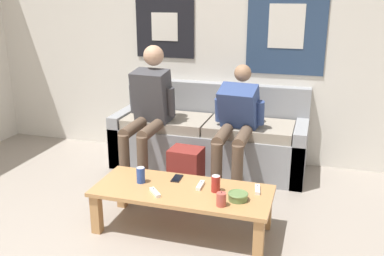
{
  "coord_description": "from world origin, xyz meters",
  "views": [
    {
      "loc": [
        1.33,
        -1.67,
        1.74
      ],
      "look_at": [
        0.36,
        1.55,
        0.68
      ],
      "focal_mm": 40.0,
      "sensor_mm": 36.0,
      "label": 1
    }
  ],
  "objects_px": {
    "drink_can_red": "(216,184)",
    "game_controller_near_right": "(257,189)",
    "backpack": "(186,173)",
    "person_seated_teen": "(236,123)",
    "coffee_table": "(182,195)",
    "person_seated_adult": "(148,108)",
    "pillar_candle": "(221,199)",
    "drink_can_blue": "(141,175)",
    "couch": "(209,139)",
    "game_controller_near_left": "(200,185)",
    "ceramic_bowl": "(238,196)",
    "game_controller_far_center": "(155,192)",
    "cell_phone": "(177,178)"
  },
  "relations": [
    {
      "from": "backpack",
      "to": "pillar_candle",
      "type": "relative_size",
      "value": 4.02
    },
    {
      "from": "person_seated_adult",
      "to": "game_controller_near_left",
      "type": "height_order",
      "value": "person_seated_adult"
    },
    {
      "from": "coffee_table",
      "to": "person_seated_teen",
      "type": "relative_size",
      "value": 1.2
    },
    {
      "from": "drink_can_red",
      "to": "game_controller_near_left",
      "type": "height_order",
      "value": "drink_can_red"
    },
    {
      "from": "pillar_candle",
      "to": "person_seated_teen",
      "type": "bearing_deg",
      "value": 96.27
    },
    {
      "from": "pillar_candle",
      "to": "cell_phone",
      "type": "bearing_deg",
      "value": 142.5
    },
    {
      "from": "drink_can_blue",
      "to": "game_controller_near_left",
      "type": "distance_m",
      "value": 0.47
    },
    {
      "from": "couch",
      "to": "ceramic_bowl",
      "type": "height_order",
      "value": "couch"
    },
    {
      "from": "coffee_table",
      "to": "drink_can_blue",
      "type": "height_order",
      "value": "drink_can_blue"
    },
    {
      "from": "person_seated_teen",
      "to": "ceramic_bowl",
      "type": "bearing_deg",
      "value": -77.57
    },
    {
      "from": "person_seated_teen",
      "to": "game_controller_near_right",
      "type": "distance_m",
      "value": 0.89
    },
    {
      "from": "couch",
      "to": "person_seated_teen",
      "type": "bearing_deg",
      "value": -47.46
    },
    {
      "from": "backpack",
      "to": "game_controller_far_center",
      "type": "xyz_separation_m",
      "value": [
        -0.01,
        -0.72,
        0.15
      ]
    },
    {
      "from": "couch",
      "to": "cell_phone",
      "type": "distance_m",
      "value": 1.13
    },
    {
      "from": "couch",
      "to": "game_controller_near_right",
      "type": "distance_m",
      "value": 1.34
    },
    {
      "from": "backpack",
      "to": "person_seated_teen",
      "type": "bearing_deg",
      "value": 41.26
    },
    {
      "from": "drink_can_blue",
      "to": "game_controller_far_center",
      "type": "relative_size",
      "value": 0.96
    },
    {
      "from": "coffee_table",
      "to": "person_seated_adult",
      "type": "relative_size",
      "value": 1.05
    },
    {
      "from": "drink_can_red",
      "to": "game_controller_near_right",
      "type": "bearing_deg",
      "value": 18.35
    },
    {
      "from": "pillar_candle",
      "to": "drink_can_blue",
      "type": "bearing_deg",
      "value": 164.28
    },
    {
      "from": "person_seated_teen",
      "to": "backpack",
      "type": "height_order",
      "value": "person_seated_teen"
    },
    {
      "from": "game_controller_near_right",
      "to": "drink_can_red",
      "type": "bearing_deg",
      "value": -161.65
    },
    {
      "from": "pillar_candle",
      "to": "game_controller_near_right",
      "type": "bearing_deg",
      "value": 55.86
    },
    {
      "from": "person_seated_adult",
      "to": "backpack",
      "type": "bearing_deg",
      "value": -33.78
    },
    {
      "from": "cell_phone",
      "to": "drink_can_red",
      "type": "bearing_deg",
      "value": -20.26
    },
    {
      "from": "pillar_candle",
      "to": "cell_phone",
      "type": "height_order",
      "value": "pillar_candle"
    },
    {
      "from": "coffee_table",
      "to": "pillar_candle",
      "type": "distance_m",
      "value": 0.39
    },
    {
      "from": "couch",
      "to": "game_controller_near_left",
      "type": "bearing_deg",
      "value": -78.56
    },
    {
      "from": "person_seated_teen",
      "to": "drink_can_red",
      "type": "relative_size",
      "value": 8.9
    },
    {
      "from": "game_controller_far_center",
      "to": "game_controller_near_right",
      "type": "bearing_deg",
      "value": 20.57
    },
    {
      "from": "game_controller_near_left",
      "to": "coffee_table",
      "type": "bearing_deg",
      "value": -146.62
    },
    {
      "from": "couch",
      "to": "game_controller_far_center",
      "type": "distance_m",
      "value": 1.43
    },
    {
      "from": "ceramic_bowl",
      "to": "game_controller_near_right",
      "type": "bearing_deg",
      "value": 59.09
    },
    {
      "from": "game_controller_far_center",
      "to": "cell_phone",
      "type": "bearing_deg",
      "value": 76.85
    },
    {
      "from": "coffee_table",
      "to": "person_seated_adult",
      "type": "height_order",
      "value": "person_seated_adult"
    },
    {
      "from": "drink_can_red",
      "to": "game_controller_far_center",
      "type": "bearing_deg",
      "value": -157.88
    },
    {
      "from": "person_seated_adult",
      "to": "drink_can_blue",
      "type": "distance_m",
      "value": 0.98
    },
    {
      "from": "cell_phone",
      "to": "coffee_table",
      "type": "bearing_deg",
      "value": -58.94
    },
    {
      "from": "person_seated_teen",
      "to": "drink_can_blue",
      "type": "bearing_deg",
      "value": -121.96
    },
    {
      "from": "coffee_table",
      "to": "person_seated_adult",
      "type": "bearing_deg",
      "value": 125.23
    },
    {
      "from": "person_seated_adult",
      "to": "game_controller_near_left",
      "type": "bearing_deg",
      "value": -47.56
    },
    {
      "from": "pillar_candle",
      "to": "ceramic_bowl",
      "type": "bearing_deg",
      "value": 51.2
    },
    {
      "from": "game_controller_near_left",
      "to": "pillar_candle",
      "type": "bearing_deg",
      "value": -48.71
    },
    {
      "from": "game_controller_near_right",
      "to": "pillar_candle",
      "type": "bearing_deg",
      "value": -124.14
    },
    {
      "from": "game_controller_near_left",
      "to": "drink_can_blue",
      "type": "bearing_deg",
      "value": -172.94
    },
    {
      "from": "drink_can_blue",
      "to": "coffee_table",
      "type": "bearing_deg",
      "value": -3.43
    },
    {
      "from": "drink_can_blue",
      "to": "drink_can_red",
      "type": "xyz_separation_m",
      "value": [
        0.59,
        0.01,
        0.0
      ]
    },
    {
      "from": "drink_can_blue",
      "to": "game_controller_near_left",
      "type": "relative_size",
      "value": 0.86
    },
    {
      "from": "couch",
      "to": "ceramic_bowl",
      "type": "distance_m",
      "value": 1.46
    },
    {
      "from": "drink_can_blue",
      "to": "backpack",
      "type": "bearing_deg",
      "value": 72.15
    }
  ]
}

